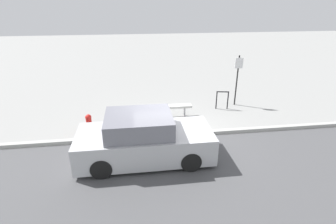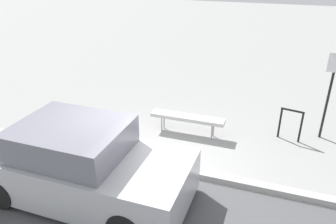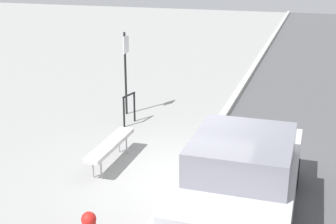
{
  "view_description": "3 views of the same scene",
  "coord_description": "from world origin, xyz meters",
  "px_view_note": "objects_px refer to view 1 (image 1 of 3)",
  "views": [
    {
      "loc": [
        -1.17,
        -8.21,
        4.56
      ],
      "look_at": [
        0.02,
        0.51,
        0.75
      ],
      "focal_mm": 28.0,
      "sensor_mm": 36.0,
      "label": 1
    },
    {
      "loc": [
        2.26,
        -5.5,
        4.15
      ],
      "look_at": [
        -0.02,
        0.89,
        0.94
      ],
      "focal_mm": 35.0,
      "sensor_mm": 36.0,
      "label": 2
    },
    {
      "loc": [
        -8.1,
        -2.24,
        4.25
      ],
      "look_at": [
        1.07,
        0.68,
        1.02
      ],
      "focal_mm": 50.0,
      "sensor_mm": 36.0,
      "label": 3
    }
  ],
  "objects_px": {
    "bike_rack": "(222,98)",
    "fire_hydrant": "(89,124)",
    "bench": "(169,107)",
    "sign_post": "(237,76)",
    "parked_car_near": "(144,139)"
  },
  "relations": [
    {
      "from": "bench",
      "to": "bike_rack",
      "type": "distance_m",
      "value": 2.54
    },
    {
      "from": "bike_rack",
      "to": "fire_hydrant",
      "type": "relative_size",
      "value": 1.08
    },
    {
      "from": "bench",
      "to": "parked_car_near",
      "type": "bearing_deg",
      "value": -111.98
    },
    {
      "from": "bike_rack",
      "to": "fire_hydrant",
      "type": "distance_m",
      "value": 5.78
    },
    {
      "from": "bike_rack",
      "to": "sign_post",
      "type": "xyz_separation_m",
      "value": [
        0.76,
        0.39,
        0.88
      ]
    },
    {
      "from": "fire_hydrant",
      "to": "bench",
      "type": "bearing_deg",
      "value": 19.09
    },
    {
      "from": "bike_rack",
      "to": "fire_hydrant",
      "type": "height_order",
      "value": "bike_rack"
    },
    {
      "from": "sign_post",
      "to": "bench",
      "type": "bearing_deg",
      "value": -163.43
    },
    {
      "from": "bench",
      "to": "fire_hydrant",
      "type": "distance_m",
      "value": 3.25
    },
    {
      "from": "bench",
      "to": "sign_post",
      "type": "bearing_deg",
      "value": 16.26
    },
    {
      "from": "bench",
      "to": "sign_post",
      "type": "xyz_separation_m",
      "value": [
        3.24,
        0.96,
        0.93
      ]
    },
    {
      "from": "fire_hydrant",
      "to": "parked_car_near",
      "type": "xyz_separation_m",
      "value": [
        1.89,
        -1.9,
        0.26
      ]
    },
    {
      "from": "bench",
      "to": "fire_hydrant",
      "type": "height_order",
      "value": "fire_hydrant"
    },
    {
      "from": "bench",
      "to": "fire_hydrant",
      "type": "bearing_deg",
      "value": -161.22
    },
    {
      "from": "bike_rack",
      "to": "fire_hydrant",
      "type": "xyz_separation_m",
      "value": [
        -5.55,
        -1.64,
        -0.09
      ]
    }
  ]
}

